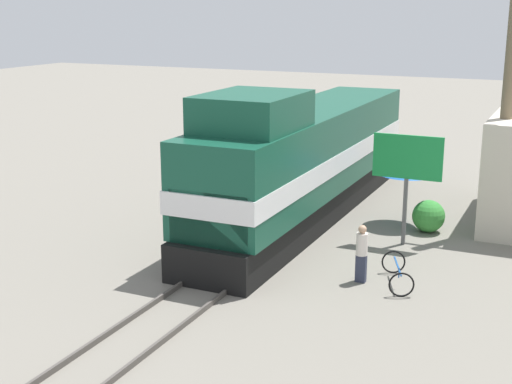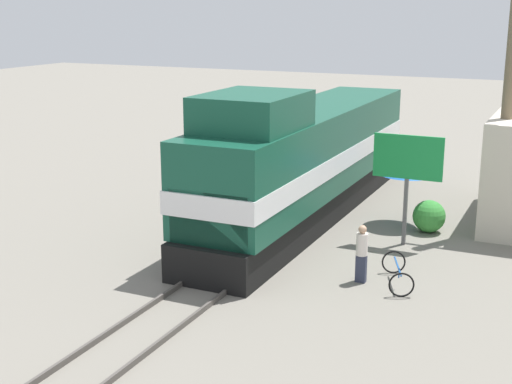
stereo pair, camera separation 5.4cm
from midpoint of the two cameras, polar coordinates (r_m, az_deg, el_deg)
ground_plane at (r=25.79m, az=2.57°, el=-3.06°), size 120.00×120.00×0.00m
rail_near at (r=26.03m, az=1.11°, el=-2.70°), size 0.08×36.94×0.15m
rail_far at (r=25.51m, az=4.06°, el=-3.10°), size 0.08×36.94×0.15m
locomotive at (r=26.62m, az=3.91°, el=2.46°), size 3.00×16.59×5.25m
utility_pole at (r=26.28m, az=19.67°, el=7.75°), size 1.80×0.43×10.03m
vendor_umbrella at (r=26.46m, az=12.07°, el=1.85°), size 2.00×2.00×2.35m
billboard_sign at (r=24.03m, az=12.10°, el=2.27°), size 2.32×0.12×3.76m
shrub_cluster at (r=26.15m, az=13.73°, el=-1.90°), size 1.16×1.16×1.16m
person_bystander at (r=20.95m, az=8.53°, el=-4.72°), size 0.34×0.34×1.73m
bicycle at (r=21.12m, az=11.32°, el=-6.35°), size 1.34×2.01×0.72m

